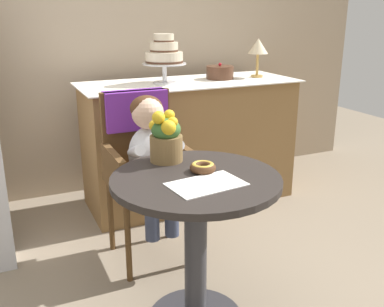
% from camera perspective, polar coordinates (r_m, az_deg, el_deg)
% --- Properties ---
extents(back_wall, '(4.80, 0.10, 2.70)m').
position_cam_1_polar(back_wall, '(3.49, -12.91, 17.05)').
color(back_wall, tan).
rests_on(back_wall, ground).
extents(cafe_table, '(0.72, 0.72, 0.72)m').
position_cam_1_polar(cafe_table, '(1.93, 0.49, -8.85)').
color(cafe_table, '#282321').
rests_on(cafe_table, ground).
extents(wicker_chair, '(0.42, 0.45, 0.95)m').
position_cam_1_polar(wicker_chair, '(2.50, -6.52, 0.65)').
color(wicker_chair, brown).
rests_on(wicker_chair, ground).
extents(seated_child, '(0.27, 0.32, 0.73)m').
position_cam_1_polar(seated_child, '(2.35, -5.37, 0.51)').
color(seated_child, silver).
rests_on(seated_child, ground).
extents(paper_napkin, '(0.32, 0.22, 0.00)m').
position_cam_1_polar(paper_napkin, '(1.76, 1.95, -3.97)').
color(paper_napkin, white).
rests_on(paper_napkin, cafe_table).
extents(donut_front, '(0.11, 0.11, 0.04)m').
position_cam_1_polar(donut_front, '(1.89, 1.41, -1.74)').
color(donut_front, '#4C2D19').
rests_on(donut_front, cafe_table).
extents(flower_vase, '(0.15, 0.16, 0.24)m').
position_cam_1_polar(flower_vase, '(2.00, -3.36, 2.11)').
color(flower_vase, brown).
rests_on(flower_vase, cafe_table).
extents(display_counter, '(1.56, 0.62, 0.90)m').
position_cam_1_polar(display_counter, '(3.27, -0.32, 1.53)').
color(display_counter, olive).
rests_on(display_counter, ground).
extents(tiered_cake_stand, '(0.30, 0.30, 0.33)m').
position_cam_1_polar(tiered_cake_stand, '(3.08, -3.62, 12.65)').
color(tiered_cake_stand, silver).
rests_on(tiered_cake_stand, display_counter).
extents(round_layer_cake, '(0.20, 0.20, 0.12)m').
position_cam_1_polar(round_layer_cake, '(3.30, 3.62, 10.40)').
color(round_layer_cake, '#4C2D1E').
rests_on(round_layer_cake, display_counter).
extents(table_lamp, '(0.15, 0.15, 0.28)m').
position_cam_1_polar(table_lamp, '(3.40, 8.53, 13.34)').
color(table_lamp, '#B28C47').
rests_on(table_lamp, display_counter).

